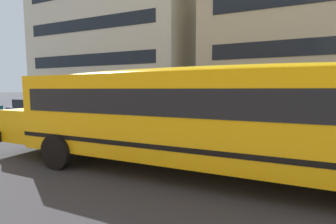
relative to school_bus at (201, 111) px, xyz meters
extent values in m
plane|color=#38383D|center=(1.79, 1.99, -1.81)|extent=(400.00, 400.00, 0.00)
cube|color=gray|center=(1.79, 9.43, -1.81)|extent=(120.00, 3.00, 0.01)
cube|color=silver|center=(1.79, 1.99, -1.81)|extent=(110.00, 0.16, 0.01)
cube|color=yellow|center=(0.26, 0.00, -0.12)|extent=(11.67, 2.77, 2.33)
cube|color=yellow|center=(-6.40, 0.07, -0.70)|extent=(1.72, 2.24, 1.16)
cube|color=black|center=(-7.25, 0.08, -1.09)|extent=(0.24, 2.65, 0.38)
cube|color=black|center=(0.26, 0.00, 0.30)|extent=(10.97, 2.81, 0.68)
cube|color=black|center=(0.26, 0.00, -0.81)|extent=(11.69, 2.80, 0.13)
ellipsoid|color=yellow|center=(0.26, 0.00, 1.05)|extent=(11.20, 2.56, 0.38)
cylinder|color=red|center=(-3.45, 1.55, -0.23)|extent=(0.47, 0.47, 0.03)
cylinder|color=black|center=(-4.17, -1.28, -1.28)|extent=(1.06, 0.31, 1.06)
cylinder|color=black|center=(-4.15, 1.37, -1.28)|extent=(1.06, 0.31, 1.06)
cube|color=navy|center=(-15.72, 6.77, -1.16)|extent=(3.91, 1.72, 0.70)
cube|color=black|center=(-15.87, 6.76, -0.49)|extent=(2.21, 1.57, 0.64)
cylinder|color=black|center=(-14.43, 7.62, -1.51)|extent=(0.60, 0.18, 0.60)
cylinder|color=black|center=(-14.41, 5.92, -1.51)|extent=(0.60, 0.18, 0.60)
cylinder|color=black|center=(-17.03, 7.61, -1.51)|extent=(0.60, 0.18, 0.60)
cylinder|color=black|center=(-17.01, 5.91, -1.51)|extent=(0.60, 0.18, 0.60)
cube|color=beige|center=(-13.48, 17.59, 6.19)|extent=(16.39, 13.32, 16.00)
cube|color=black|center=(-13.48, 10.91, 0.11)|extent=(13.76, 0.04, 1.10)
cube|color=black|center=(-13.48, 10.91, 3.31)|extent=(13.76, 0.04, 1.10)
cube|color=black|center=(-13.48, 10.91, 6.51)|extent=(13.76, 0.04, 1.10)
cube|color=black|center=(4.51, 10.91, 0.11)|extent=(13.08, 0.04, 1.10)
cube|color=black|center=(4.51, 10.91, 3.31)|extent=(13.08, 0.04, 1.10)
camera|label=1|loc=(1.65, -6.45, 0.62)|focal=25.00mm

